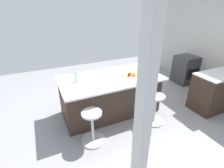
# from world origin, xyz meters

# --- Properties ---
(ground_plane) EXTENTS (7.61, 7.61, 0.00)m
(ground_plane) POSITION_xyz_m (0.00, 0.00, 0.00)
(ground_plane) COLOR gray
(interior_partition_left) EXTENTS (0.12, 5.01, 2.75)m
(interior_partition_left) POSITION_xyz_m (-2.93, 0.00, 1.37)
(interior_partition_left) COLOR beige
(interior_partition_left) RESTS_ON ground_plane
(oven_range) EXTENTS (0.60, 0.61, 0.87)m
(oven_range) POSITION_xyz_m (-2.58, -0.66, 0.43)
(oven_range) COLOR #38383D
(oven_range) RESTS_ON ground_plane
(kitchen_island) EXTENTS (2.20, 1.15, 0.90)m
(kitchen_island) POSITION_xyz_m (0.31, -0.13, 0.45)
(kitchen_island) COLOR #38281E
(kitchen_island) RESTS_ON ground_plane
(stool_by_window) EXTENTS (0.44, 0.44, 0.65)m
(stool_by_window) POSITION_xyz_m (-0.39, 0.62, 0.31)
(stool_by_window) COLOR #B7B7BC
(stool_by_window) RESTS_ON ground_plane
(stool_middle) EXTENTS (0.44, 0.44, 0.65)m
(stool_middle) POSITION_xyz_m (1.00, 0.62, 0.31)
(stool_middle) COLOR #B7B7BC
(stool_middle) RESTS_ON ground_plane
(cutting_board) EXTENTS (0.36, 0.24, 0.02)m
(cutting_board) POSITION_xyz_m (-0.11, -0.00, 0.91)
(cutting_board) COLOR tan
(cutting_board) RESTS_ON kitchen_island
(apple_red) EXTENTS (0.08, 0.08, 0.08)m
(apple_red) POSITION_xyz_m (-0.07, 0.05, 0.96)
(apple_red) COLOR red
(apple_red) RESTS_ON cutting_board
(apple_yellow) EXTENTS (0.08, 0.08, 0.08)m
(apple_yellow) POSITION_xyz_m (-0.18, 0.06, 0.96)
(apple_yellow) COLOR gold
(apple_yellow) RESTS_ON cutting_board
(water_bottle) EXTENTS (0.06, 0.06, 0.31)m
(water_bottle) POSITION_xyz_m (1.03, -0.18, 1.02)
(water_bottle) COLOR silver
(water_bottle) RESTS_ON kitchen_island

